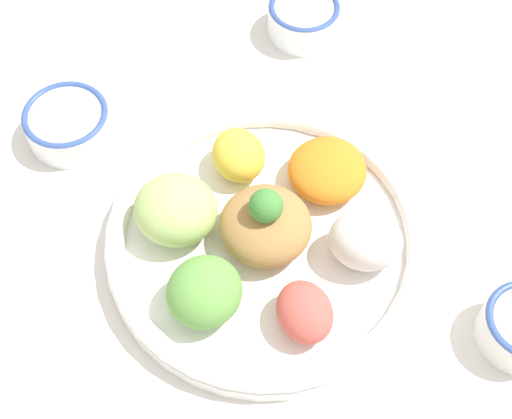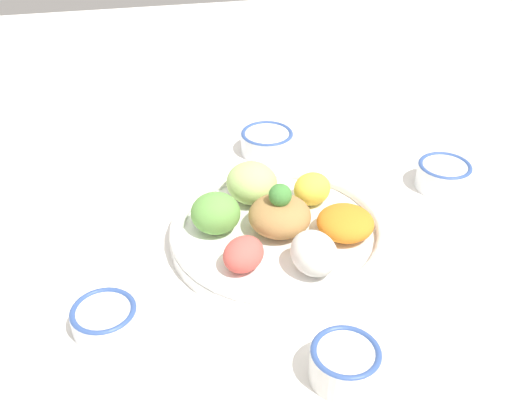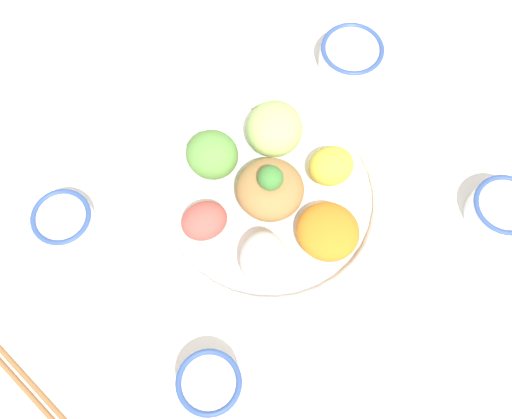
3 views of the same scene
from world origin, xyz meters
TOP-DOWN VIEW (x-y plane):
  - ground_plane at (0.00, 0.00)m, footprint 2.40×2.40m
  - salad_platter at (-0.00, -0.04)m, footprint 0.32×0.32m
  - rice_bowl_blue at (0.09, -0.34)m, footprint 0.09×0.09m
  - sauce_bowl_dark at (0.26, -0.08)m, footprint 0.10×0.10m

SIDE VIEW (x-z plane):
  - ground_plane at x=0.00m, z-range 0.00..0.00m
  - sauce_bowl_dark at x=0.26m, z-range 0.00..0.04m
  - rice_bowl_blue at x=0.09m, z-range 0.00..0.05m
  - salad_platter at x=0.00m, z-range -0.02..0.08m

